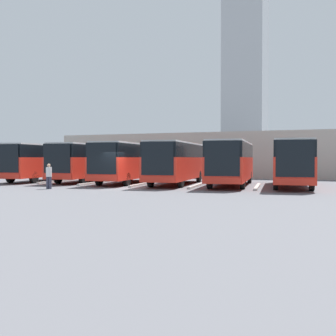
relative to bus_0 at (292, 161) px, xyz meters
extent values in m
plane|color=#5B5B60|center=(10.86, 5.57, -1.84)|extent=(600.00, 600.00, 0.00)
cube|color=red|center=(0.00, -0.02, -0.54)|extent=(3.92, 11.32, 1.69)
cube|color=black|center=(0.00, -0.02, 0.82)|extent=(3.86, 11.15, 1.04)
cube|color=black|center=(-0.71, 5.50, 0.22)|extent=(2.20, 0.32, 2.23)
cube|color=red|center=(-0.71, 5.50, -1.17)|extent=(2.38, 0.37, 0.40)
cube|color=silver|center=(0.00, -0.02, 1.40)|extent=(3.77, 10.87, 0.12)
cylinder|color=black|center=(-1.54, 3.25, -1.34)|extent=(0.43, 1.02, 0.99)
cylinder|color=black|center=(0.66, 3.53, -1.34)|extent=(0.43, 1.02, 0.99)
cylinder|color=black|center=(-0.65, -3.57, -1.34)|extent=(0.43, 1.02, 0.99)
cylinder|color=black|center=(1.54, -3.28, -1.34)|extent=(0.43, 1.02, 0.99)
cube|color=#B2B2AD|center=(2.17, 1.65, -1.76)|extent=(1.02, 6.04, 0.15)
cube|color=red|center=(4.34, 0.33, -0.54)|extent=(3.92, 11.32, 1.69)
cube|color=black|center=(4.34, 0.33, 0.82)|extent=(3.86, 11.15, 1.04)
cube|color=black|center=(3.63, 5.84, 0.22)|extent=(2.20, 0.32, 2.23)
cube|color=red|center=(3.63, 5.85, -1.17)|extent=(2.38, 0.37, 0.40)
cube|color=silver|center=(4.34, 0.33, 1.40)|extent=(3.77, 10.87, 0.12)
cylinder|color=black|center=(2.80, 3.60, -1.34)|extent=(0.43, 1.02, 0.99)
cylinder|color=black|center=(5.00, 3.88, -1.34)|extent=(0.43, 1.02, 0.99)
cylinder|color=black|center=(3.69, -3.22, -1.34)|extent=(0.43, 1.02, 0.99)
cylinder|color=black|center=(5.89, -2.94, -1.34)|extent=(0.43, 1.02, 0.99)
cube|color=#B2B2AD|center=(6.51, 1.99, -1.76)|extent=(1.02, 6.04, 0.15)
cube|color=red|center=(8.69, 0.45, -0.54)|extent=(3.92, 11.32, 1.69)
cube|color=black|center=(8.69, 0.45, 0.82)|extent=(3.86, 11.15, 1.04)
cube|color=black|center=(7.97, 5.96, 0.22)|extent=(2.20, 0.32, 2.23)
cube|color=red|center=(7.97, 5.97, -1.17)|extent=(2.38, 0.37, 0.40)
cube|color=silver|center=(8.69, 0.45, 1.40)|extent=(3.77, 10.87, 0.12)
cylinder|color=black|center=(7.14, 3.71, -1.34)|extent=(0.43, 1.02, 0.99)
cylinder|color=black|center=(9.34, 4.00, -1.34)|extent=(0.43, 1.02, 0.99)
cylinder|color=black|center=(8.03, -3.10, -1.34)|extent=(0.43, 1.02, 0.99)
cylinder|color=black|center=(10.23, -2.82, -1.34)|extent=(0.43, 1.02, 0.99)
cube|color=#B2B2AD|center=(10.86, 2.11, -1.76)|extent=(1.02, 6.04, 0.15)
cube|color=red|center=(13.03, 0.32, -0.54)|extent=(3.92, 11.32, 1.69)
cube|color=black|center=(13.03, 0.32, 0.82)|extent=(3.86, 11.15, 1.04)
cube|color=black|center=(12.31, 5.83, 0.22)|extent=(2.20, 0.32, 2.23)
cube|color=red|center=(12.31, 5.84, -1.17)|extent=(2.38, 0.37, 0.40)
cube|color=silver|center=(13.03, 0.32, 1.40)|extent=(3.77, 10.87, 0.12)
cylinder|color=black|center=(11.49, 3.58, -1.34)|extent=(0.43, 1.02, 0.99)
cylinder|color=black|center=(13.68, 3.87, -1.34)|extent=(0.43, 1.02, 0.99)
cylinder|color=black|center=(12.37, -3.23, -1.34)|extent=(0.43, 1.02, 0.99)
cylinder|color=black|center=(14.57, -2.95, -1.34)|extent=(0.43, 1.02, 0.99)
cube|color=#B2B2AD|center=(15.20, 1.98, -1.76)|extent=(1.02, 6.04, 0.15)
cube|color=red|center=(17.37, -0.46, -0.54)|extent=(3.92, 11.32, 1.69)
cube|color=black|center=(17.37, -0.46, 0.82)|extent=(3.86, 11.15, 1.04)
cube|color=black|center=(16.65, 5.05, 0.22)|extent=(2.20, 0.32, 2.23)
cube|color=red|center=(16.65, 5.06, -1.17)|extent=(2.38, 0.37, 0.40)
cube|color=silver|center=(17.37, -0.46, 1.40)|extent=(3.77, 10.87, 0.12)
cylinder|color=black|center=(15.83, 2.80, -1.34)|extent=(0.43, 1.02, 0.99)
cylinder|color=black|center=(18.03, 3.09, -1.34)|extent=(0.43, 1.02, 0.99)
cylinder|color=black|center=(16.71, -4.01, -1.34)|extent=(0.43, 1.02, 0.99)
cylinder|color=black|center=(18.91, -3.73, -1.34)|extent=(0.43, 1.02, 0.99)
cube|color=#B2B2AD|center=(19.54, 1.20, -1.76)|extent=(1.02, 6.04, 0.15)
cube|color=red|center=(21.71, 0.17, -0.54)|extent=(3.92, 11.32, 1.69)
cube|color=black|center=(21.71, 0.17, 0.82)|extent=(3.86, 11.15, 1.04)
cube|color=black|center=(20.99, 5.68, 0.22)|extent=(2.20, 0.32, 2.23)
cube|color=red|center=(20.99, 5.69, -1.17)|extent=(2.38, 0.37, 0.40)
cube|color=silver|center=(21.71, 0.17, 1.40)|extent=(3.77, 10.87, 0.12)
cylinder|color=black|center=(20.17, 3.44, -1.34)|extent=(0.43, 1.02, 0.99)
cylinder|color=black|center=(22.37, 3.72, -1.34)|extent=(0.43, 1.02, 0.99)
cylinder|color=black|center=(21.05, -3.38, -1.34)|extent=(0.43, 1.02, 0.99)
cylinder|color=black|center=(23.25, -3.10, -1.34)|extent=(0.43, 1.02, 0.99)
cylinder|color=#38384C|center=(15.05, 8.22, -1.43)|extent=(0.19, 0.19, 0.83)
cylinder|color=#38384C|center=(14.84, 8.21, -1.43)|extent=(0.19, 0.19, 0.83)
cylinder|color=silver|center=(14.95, 8.22, -0.69)|extent=(0.39, 0.39, 0.65)
sphere|color=tan|center=(14.95, 8.22, -0.25)|extent=(0.22, 0.22, 0.22)
cube|color=#A8A399|center=(10.86, -17.36, 0.57)|extent=(33.75, 12.51, 4.82)
cube|color=silver|center=(10.86, -25.12, 2.73)|extent=(33.75, 3.00, 0.24)
cylinder|color=slate|center=(-0.96, -26.22, 0.45)|extent=(0.20, 0.20, 4.57)
cylinder|color=slate|center=(22.67, -26.22, 0.45)|extent=(0.20, 0.20, 4.57)
cube|color=#ADB2B7|center=(33.86, -147.31, 36.69)|extent=(16.91, 16.91, 77.05)
camera|label=1|loc=(-3.09, 31.37, 0.23)|focal=45.00mm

